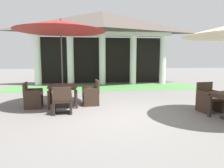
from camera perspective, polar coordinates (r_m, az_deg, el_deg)
ground_plane at (r=5.80m, az=1.93°, el=-8.89°), size 60.00×60.00×0.00m
background_pavilion at (r=12.97m, az=-2.88°, el=15.59°), size 9.20×2.84×4.58m
lawn_strip at (r=11.26m, az=-2.23°, el=-1.05°), size 11.00×2.38×0.01m
patio_chair_near_foreground_north at (r=6.77m, az=26.09°, el=-3.75°), size 0.65×0.64×0.89m
patio_table_mid_left at (r=6.95m, az=-13.99°, el=-1.11°), size 1.03×1.03×0.73m
patio_umbrella_mid_left at (r=6.97m, az=-14.51°, el=15.77°), size 2.96×2.96×2.93m
patio_chair_mid_left_south at (r=6.03m, az=-14.08°, el=-4.68°), size 0.60×0.58×0.82m
patio_chair_mid_left_west at (r=7.07m, az=-21.91°, el=-3.20°), size 0.60×0.63×0.85m
patio_chair_mid_left_east at (r=7.03m, az=-5.89°, el=-2.72°), size 0.60×0.67×0.87m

